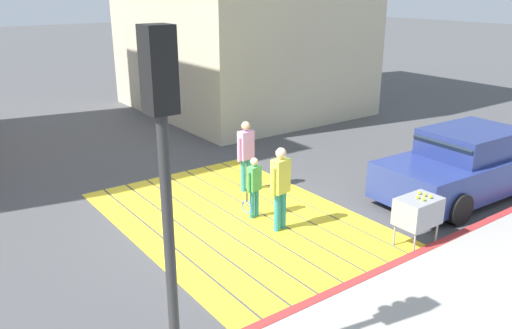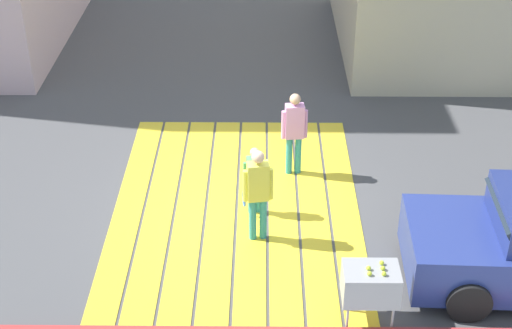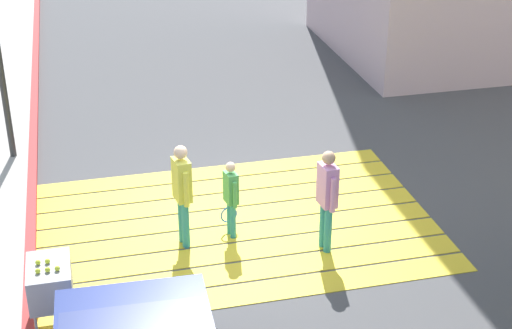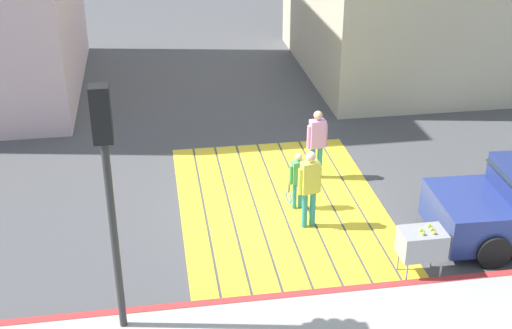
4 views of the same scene
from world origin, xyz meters
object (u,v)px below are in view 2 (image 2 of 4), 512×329
Objects in this scene: pedestrian_adult_lead at (294,128)px; pedestrian_child_with_racket at (254,177)px; tennis_ball_cart at (370,284)px; pedestrian_adult_trailing at (258,189)px.

pedestrian_child_with_racket is (-1.32, 0.73, -0.24)m from pedestrian_adult_lead.
pedestrian_child_with_racket reaches higher than tennis_ball_cart.
pedestrian_child_with_racket is at bearing 5.46° from pedestrian_adult_trailing.
pedestrian_adult_trailing is 1.30× the size of pedestrian_child_with_racket.
pedestrian_adult_lead is at bearing -17.55° from pedestrian_adult_trailing.
tennis_ball_cart is at bearing -148.67° from pedestrian_child_with_racket.
pedestrian_child_with_racket is (0.77, 0.07, -0.25)m from pedestrian_adult_trailing.
tennis_ball_cart is at bearing -141.14° from pedestrian_adult_trailing.
pedestrian_adult_trailing is (-2.09, 0.66, 0.01)m from pedestrian_adult_lead.
pedestrian_adult_lead is at bearing -29.01° from pedestrian_child_with_racket.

